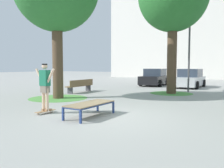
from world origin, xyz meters
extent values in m
plane|color=#999993|center=(0.00, 0.00, 0.00)|extent=(120.00, 120.00, 0.00)
cube|color=navy|center=(-0.96, 0.58, 0.19)|extent=(0.06, 0.06, 0.38)
cube|color=navy|center=(-0.26, 0.54, 0.19)|extent=(0.06, 0.06, 0.38)
cube|color=navy|center=(-1.04, -1.26, 0.19)|extent=(0.06, 0.06, 0.38)
cube|color=navy|center=(-0.34, -1.30, 0.19)|extent=(0.06, 0.06, 0.38)
cylinder|color=navy|center=(-1.00, -0.34, 0.41)|extent=(0.14, 1.90, 0.05)
cylinder|color=navy|center=(-0.30, -0.38, 0.41)|extent=(0.14, 1.90, 0.05)
cylinder|color=navy|center=(-0.61, 0.56, 0.41)|extent=(0.76, 0.09, 0.05)
cylinder|color=navy|center=(-0.69, -1.28, 0.41)|extent=(0.76, 0.09, 0.05)
cube|color=#847051|center=(-0.65, -0.36, 0.45)|extent=(0.85, 1.93, 0.03)
cube|color=#9E754C|center=(-2.34, -0.72, 0.08)|extent=(0.28, 0.82, 0.02)
cylinder|color=silver|center=(-2.39, -0.43, 0.03)|extent=(0.04, 0.06, 0.06)
cylinder|color=silver|center=(-2.24, -0.45, 0.03)|extent=(0.04, 0.06, 0.06)
cylinder|color=silver|center=(-2.44, -0.99, 0.03)|extent=(0.04, 0.06, 0.06)
cylinder|color=silver|center=(-2.29, -1.01, 0.03)|extent=(0.04, 0.06, 0.06)
cylinder|color=beige|center=(-2.44, -0.71, 0.50)|extent=(0.11, 0.11, 0.82)
cube|color=#99704C|center=(-2.43, -0.66, 0.13)|extent=(0.12, 0.25, 0.07)
cylinder|color=beige|center=(-2.24, -0.73, 0.50)|extent=(0.11, 0.11, 0.82)
cube|color=#99704C|center=(-2.23, -0.68, 0.13)|extent=(0.12, 0.25, 0.07)
cube|color=#756B5B|center=(-2.34, -0.72, 0.88)|extent=(0.32, 0.23, 0.24)
cube|color=#196647|center=(-2.34, -0.72, 1.28)|extent=(0.38, 0.26, 0.56)
cylinder|color=beige|center=(-2.64, -0.69, 1.35)|extent=(0.40, 0.12, 0.52)
cylinder|color=beige|center=(-2.04, -0.75, 1.35)|extent=(0.40, 0.12, 0.52)
sphere|color=beige|center=(-2.34, -0.72, 1.69)|extent=(0.20, 0.20, 0.20)
cylinder|color=black|center=(-2.34, -0.72, 1.76)|extent=(0.19, 0.19, 0.05)
cylinder|color=brown|center=(-4.73, 2.56, 1.97)|extent=(0.55, 0.55, 3.94)
cylinder|color=#519342|center=(-4.73, 2.56, 0.00)|extent=(3.08, 3.08, 0.01)
cylinder|color=brown|center=(-0.08, 7.72, 2.12)|extent=(0.59, 0.59, 4.24)
cylinder|color=#47893D|center=(-0.08, 7.72, 0.00)|extent=(2.64, 2.64, 0.01)
cube|color=black|center=(-3.07, 13.29, 0.51)|extent=(1.90, 4.28, 0.70)
cube|color=#2D3847|center=(-3.08, 13.44, 1.18)|extent=(1.66, 2.17, 0.64)
cylinder|color=black|center=(-2.16, 12.02, 0.30)|extent=(0.25, 0.61, 0.60)
cylinder|color=black|center=(-3.86, 11.94, 0.30)|extent=(0.25, 0.61, 0.60)
cylinder|color=black|center=(-2.29, 14.63, 0.30)|extent=(0.25, 0.61, 0.60)
cylinder|color=black|center=(-3.99, 14.55, 0.30)|extent=(0.25, 0.61, 0.60)
cube|color=#B7BABF|center=(0.08, 12.74, 0.51)|extent=(1.90, 4.28, 0.70)
cube|color=#2D3847|center=(0.09, 12.89, 1.18)|extent=(1.66, 2.17, 0.64)
cylinder|color=black|center=(0.87, 11.40, 0.30)|extent=(0.25, 0.61, 0.60)
cylinder|color=black|center=(-0.83, 11.48, 0.30)|extent=(0.25, 0.61, 0.60)
cylinder|color=black|center=(0.99, 14.00, 0.30)|extent=(0.25, 0.61, 0.60)
cylinder|color=black|center=(-0.71, 14.08, 0.30)|extent=(0.25, 0.61, 0.60)
cube|color=brown|center=(-5.51, 5.42, 0.43)|extent=(0.46, 2.40, 0.06)
cube|color=brown|center=(-5.31, 5.42, 0.65)|extent=(0.06, 2.40, 0.36)
cube|color=#424247|center=(-5.51, 4.46, 0.20)|extent=(0.37, 0.08, 0.40)
cube|color=#424247|center=(-5.50, 6.38, 0.20)|extent=(0.37, 0.08, 0.40)
cylinder|color=#4C4C51|center=(0.68, 9.16, 2.75)|extent=(0.12, 0.12, 5.50)
sphere|color=silver|center=(0.68, 9.16, 5.65)|extent=(0.36, 0.36, 0.36)
camera|label=1|loc=(3.75, -6.68, 1.67)|focal=37.01mm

